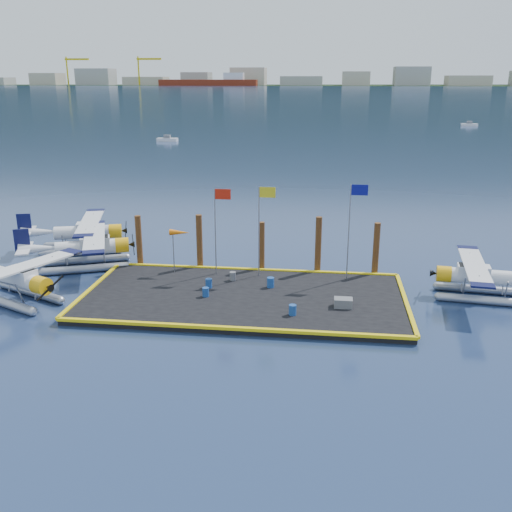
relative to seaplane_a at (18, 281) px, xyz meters
The scene contains 23 objects.
ground 14.14m from the seaplane_a, ahead, with size 4000.00×4000.00×0.00m, color navy.
dock 14.12m from the seaplane_a, ahead, with size 20.00×10.00×0.40m, color black.
dock_bumpers 14.10m from the seaplane_a, ahead, with size 20.25×10.25×0.18m, color yellow, non-canonical shape.
far_backdrop 1757.86m from the seaplane_a, 81.70° to the left, with size 3050.00×2050.00×810.00m.
seaplane_a is the anchor object (origin of this frame).
seaplane_b 7.24m from the seaplane_a, 75.73° to the left, with size 8.51×9.01×3.26m.
seaplane_c 11.00m from the seaplane_a, 91.12° to the left, with size 8.58×9.22×3.28m.
seaplane_d 28.97m from the seaplane_a, ahead, with size 7.73×8.53×3.02m.
drum_0 11.87m from the seaplane_a, 14.24° to the left, with size 0.43×0.43×0.60m, color navy.
drum_1 17.22m from the seaplane_a, ahead, with size 0.44×0.44×0.61m, color navy.
drum_2 15.88m from the seaplane_a, 12.74° to the left, with size 0.47×0.47×0.66m, color navy.
drum_3 11.71m from the seaplane_a, ahead, with size 0.41×0.41×0.58m, color navy.
drum_5 13.59m from the seaplane_a, 19.38° to the left, with size 0.42×0.42×0.59m, color #5D5E63.
crate 20.14m from the seaplane_a, ahead, with size 1.09×0.72×0.54m, color #5D5E63.
flagpole_red 13.32m from the seaplane_a, 26.04° to the left, with size 1.14×0.08×6.00m.
flagpole_yellow 16.03m from the seaplane_a, 21.24° to the left, with size 1.14×0.08×6.20m.
flagpole_blue 21.67m from the seaplane_a, 15.42° to the left, with size 1.14×0.08×6.50m.
windsock 10.74m from the seaplane_a, 32.55° to the left, with size 1.40×0.44×3.12m.
piling_0 9.12m from the seaplane_a, 53.25° to the left, with size 0.44×0.44×4.00m, color #452313.
piling_1 12.36m from the seaplane_a, 36.25° to the left, with size 0.44×0.44×4.20m, color #452313.
piling_2 16.19m from the seaplane_a, 26.79° to the left, with size 0.44×0.44×3.80m, color #452313.
piling_3 19.85m from the seaplane_a, 21.57° to the left, with size 0.44×0.44×4.30m, color #452313.
piling_4 23.61m from the seaplane_a, 18.00° to the left, with size 0.44×0.44×4.00m, color #452313.
Camera 1 is at (4.90, -33.16, 13.56)m, focal length 40.00 mm.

